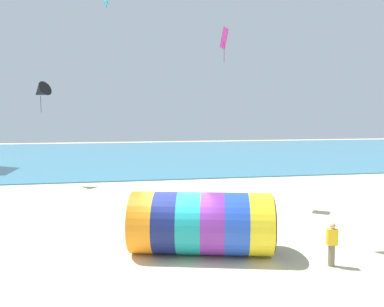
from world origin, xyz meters
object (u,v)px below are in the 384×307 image
(giant_inflatable_tube, at_px, (202,223))
(kite_magenta_diamond, at_px, (224,39))
(kite_handler, at_px, (332,244))
(kite_black_delta, at_px, (40,92))
(kite_cyan_parafoil, at_px, (106,3))

(giant_inflatable_tube, height_order, kite_magenta_diamond, kite_magenta_diamond)
(kite_handler, height_order, kite_black_delta, kite_black_delta)
(kite_magenta_diamond, bearing_deg, kite_black_delta, 144.05)
(giant_inflatable_tube, height_order, kite_black_delta, kite_black_delta)
(giant_inflatable_tube, relative_size, kite_black_delta, 2.48)
(kite_handler, bearing_deg, kite_black_delta, 125.96)
(kite_handler, height_order, kite_cyan_parafoil, kite_cyan_parafoil)
(kite_black_delta, distance_m, kite_magenta_diamond, 15.35)
(giant_inflatable_tube, distance_m, kite_cyan_parafoil, 19.54)
(giant_inflatable_tube, bearing_deg, kite_handler, -25.42)
(kite_handler, bearing_deg, kite_magenta_diamond, 98.10)
(giant_inflatable_tube, relative_size, kite_handler, 3.67)
(kite_black_delta, xyz_separation_m, kite_magenta_diamond, (12.23, -8.87, 2.70))
(kite_handler, distance_m, kite_black_delta, 24.09)
(kite_handler, bearing_deg, kite_cyan_parafoil, 116.65)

